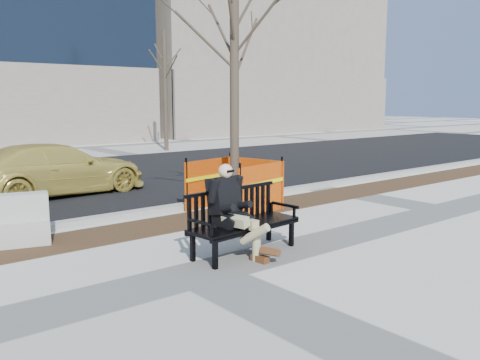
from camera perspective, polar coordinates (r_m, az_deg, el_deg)
The scene contains 9 objects.
ground at distance 6.97m, azimuth -4.52°, elevation -10.24°, with size 120.00×120.00×0.00m, color beige.
mulch_strip at distance 9.14m, azimuth -13.87°, elevation -5.79°, with size 40.00×1.20×0.02m, color #47301C.
asphalt_street at distance 14.89m, azimuth -24.14°, elevation -0.69°, with size 60.00×10.40×0.01m, color black.
curb at distance 9.97m, azimuth -16.22°, elevation -4.34°, with size 60.00×0.25×0.12m, color #9E9B93.
bench at distance 7.79m, azimuth 0.50°, elevation -8.12°, with size 1.84×0.66×0.98m, color black, non-canonical shape.
seated_man at distance 7.66m, azimuth -1.08°, elevation -8.42°, with size 0.58×0.97×1.35m, color black, non-canonical shape.
tree_fence at distance 10.71m, azimuth -0.60°, elevation -3.41°, with size 2.24×2.24×5.60m, color #E85908, non-canonical shape.
sedan at distance 13.23m, azimuth -19.55°, elevation -1.56°, with size 1.76×4.32×1.25m, color gold.
far_tree_right at distance 23.76m, azimuth -8.16°, elevation 3.29°, with size 2.14×2.14×5.77m, color #473C2E, non-canonical shape.
Camera 1 is at (-3.72, -5.44, 2.28)m, focal length 38.40 mm.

